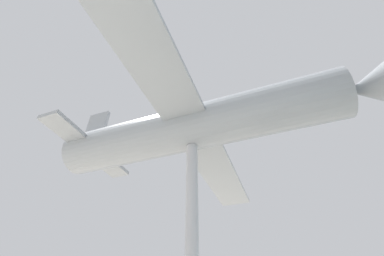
% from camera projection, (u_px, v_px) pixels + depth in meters
% --- Properties ---
extents(support_pylon_central, '(0.42, 0.42, 7.16)m').
position_uv_depth(support_pylon_central, '(192.00, 246.00, 7.58)').
color(support_pylon_central, '#B7B7BC').
rests_on(support_pylon_central, ground_plane).
extents(suspended_airplane, '(16.24, 13.27, 3.23)m').
position_uv_depth(suspended_airplane, '(199.00, 126.00, 10.33)').
color(suspended_airplane, '#93999E').
rests_on(suspended_airplane, support_pylon_central).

